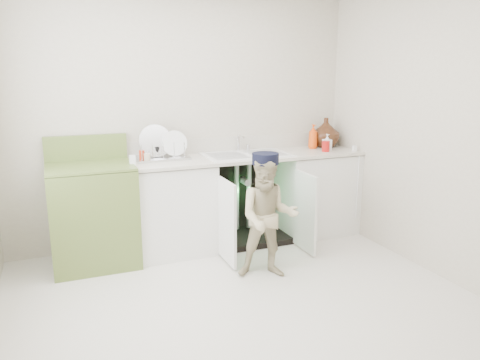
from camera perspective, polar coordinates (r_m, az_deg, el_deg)
name	(u,v)px	position (r m, az deg, el deg)	size (l,w,h in m)	color
ground	(241,300)	(3.71, 0.15, -14.46)	(3.50, 3.50, 0.00)	#BBB2A4
room_shell	(241,139)	(3.32, 0.16, 5.01)	(6.00, 5.50, 1.26)	beige
counter_run	(249,196)	(4.79, 1.06, -1.91)	(2.44, 1.02, 1.22)	silver
avocado_stove	(93,213)	(4.41, -17.48, -3.89)	(0.74, 0.65, 1.14)	olive
repair_worker	(268,216)	(3.93, 3.46, -4.40)	(0.62, 0.81, 1.07)	tan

